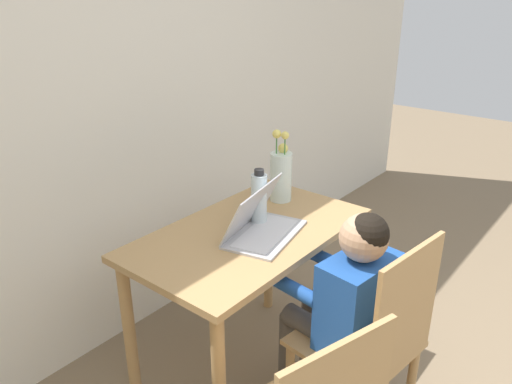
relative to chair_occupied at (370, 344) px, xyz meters
name	(u,v)px	position (x,y,z in m)	size (l,w,h in m)	color
wall_back	(80,97)	(-0.24, 1.33, 0.78)	(6.40, 0.05, 2.50)	white
dining_table	(249,255)	(0.01, 0.59, 0.16)	(1.03, 0.60, 0.75)	tan
chair_occupied	(370,344)	(0.00, 0.00, 0.00)	(0.45, 0.45, 0.92)	tan
person_seated	(345,296)	(0.02, 0.13, 0.15)	(0.36, 0.46, 0.98)	#1E4C9E
laptop	(260,223)	(0.01, 0.54, 0.33)	(0.41, 0.30, 0.21)	#B2B2B7
flower_vase	(281,174)	(0.36, 0.68, 0.41)	(0.10, 0.10, 0.35)	silver
water_bottle	(259,198)	(0.09, 0.61, 0.39)	(0.07, 0.07, 0.25)	silver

